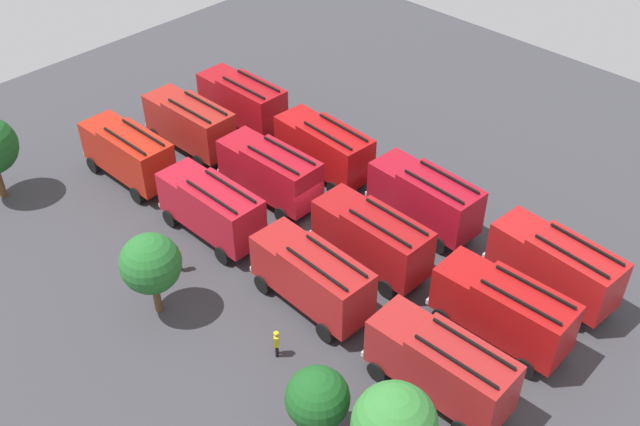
% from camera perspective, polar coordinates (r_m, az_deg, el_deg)
% --- Properties ---
extents(ground_plane, '(62.52, 62.52, 0.00)m').
position_cam_1_polar(ground_plane, '(44.85, 0.00, -1.40)').
color(ground_plane, '#38383D').
extents(fire_truck_0, '(7.36, 3.18, 3.88)m').
position_cam_1_polar(fire_truck_0, '(41.37, 17.61, -3.74)').
color(fire_truck_0, '#AD1718').
rests_on(fire_truck_0, ground).
extents(fire_truck_1, '(7.31, 3.04, 3.88)m').
position_cam_1_polar(fire_truck_1, '(44.42, 8.06, 1.24)').
color(fire_truck_1, '#A21020').
rests_on(fire_truck_1, ground).
extents(fire_truck_2, '(7.32, 3.06, 3.88)m').
position_cam_1_polar(fire_truck_2, '(48.38, 0.31, 5.09)').
color(fire_truck_2, '#AA1011').
rests_on(fire_truck_2, ground).
extents(fire_truck_3, '(7.20, 2.76, 3.88)m').
position_cam_1_polar(fire_truck_3, '(53.88, -5.98, 8.63)').
color(fire_truck_3, maroon).
rests_on(fire_truck_3, ground).
extents(fire_truck_4, '(7.27, 2.92, 3.88)m').
position_cam_1_polar(fire_truck_4, '(38.19, 13.89, -7.10)').
color(fire_truck_4, '#A81112').
rests_on(fire_truck_4, ground).
extents(fire_truck_5, '(7.24, 2.85, 3.88)m').
position_cam_1_polar(fire_truck_5, '(41.20, 4.01, -1.85)').
color(fire_truck_5, maroon).
rests_on(fire_truck_5, ground).
extents(fire_truck_6, '(7.25, 2.87, 3.88)m').
position_cam_1_polar(fire_truck_6, '(46.24, -3.87, 3.24)').
color(fire_truck_6, '#A7101E').
rests_on(fire_truck_6, ground).
extents(fire_truck_7, '(7.24, 2.85, 3.88)m').
position_cam_1_polar(fire_truck_7, '(51.67, -9.96, 6.83)').
color(fire_truck_7, '#A02018').
rests_on(fire_truck_7, ground).
extents(fire_truck_8, '(7.26, 2.90, 3.88)m').
position_cam_1_polar(fire_truck_8, '(35.12, 9.26, -11.40)').
color(fire_truck_8, maroon).
rests_on(fire_truck_8, ground).
extents(fire_truck_9, '(7.28, 2.95, 3.88)m').
position_cam_1_polar(fire_truck_9, '(38.75, -0.62, -4.85)').
color(fire_truck_9, '#A21B1B').
rests_on(fire_truck_9, ground).
extents(fire_truck_10, '(7.22, 2.79, 3.88)m').
position_cam_1_polar(fire_truck_10, '(43.68, -8.34, 0.47)').
color(fire_truck_10, '#AD1423').
rests_on(fire_truck_10, ground).
extents(fire_truck_11, '(7.24, 2.84, 3.88)m').
position_cam_1_polar(fire_truck_11, '(49.41, -14.52, 4.52)').
color(fire_truck_11, '#AF1F10').
rests_on(fire_truck_11, ground).
extents(firefighter_0, '(0.33, 0.46, 1.79)m').
position_cam_1_polar(firefighter_0, '(58.75, -8.57, 9.79)').
color(firefighter_0, black).
rests_on(firefighter_0, ground).
extents(firefighter_1, '(0.48, 0.40, 1.74)m').
position_cam_1_polar(firefighter_1, '(48.48, 4.95, 3.33)').
color(firefighter_1, black).
rests_on(firefighter_1, ground).
extents(firefighter_2, '(0.30, 0.45, 1.62)m').
position_cam_1_polar(firefighter_2, '(42.41, -10.88, -3.43)').
color(firefighter_2, black).
rests_on(firefighter_2, ground).
extents(firefighter_3, '(0.47, 0.47, 1.60)m').
position_cam_1_polar(firefighter_3, '(37.30, -3.35, -9.91)').
color(firefighter_3, black).
rests_on(firefighter_3, ground).
extents(tree_0, '(3.55, 3.55, 5.50)m').
position_cam_1_polar(tree_0, '(30.89, 5.74, -15.90)').
color(tree_0, brown).
rests_on(tree_0, ground).
extents(tree_1, '(2.82, 2.82, 4.38)m').
position_cam_1_polar(tree_1, '(32.48, -0.20, -14.05)').
color(tree_1, brown).
rests_on(tree_1, ground).
extents(tree_2, '(3.19, 3.19, 4.95)m').
position_cam_1_polar(tree_2, '(38.65, -12.87, -3.82)').
color(tree_2, brown).
rests_on(tree_2, ground).
extents(traffic_cone_0, '(0.48, 0.48, 0.68)m').
position_cam_1_polar(traffic_cone_0, '(38.27, 3.88, -9.54)').
color(traffic_cone_0, '#F2600C').
rests_on(traffic_cone_0, ground).
extents(traffic_cone_1, '(0.43, 0.43, 0.62)m').
position_cam_1_polar(traffic_cone_1, '(42.04, 13.18, -5.37)').
color(traffic_cone_1, '#F2600C').
rests_on(traffic_cone_1, ground).
extents(traffic_cone_2, '(0.44, 0.44, 0.63)m').
position_cam_1_polar(traffic_cone_2, '(51.04, 0.95, 4.57)').
color(traffic_cone_2, '#F2600C').
rests_on(traffic_cone_2, ground).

